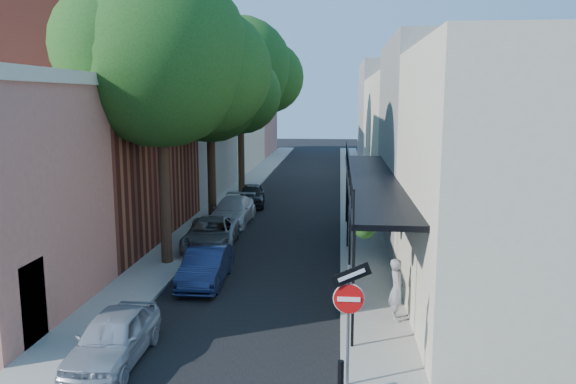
% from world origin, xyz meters
% --- Properties ---
extents(road_surface, '(6.00, 64.00, 0.01)m').
position_xyz_m(road_surface, '(0.00, 30.00, 0.01)').
color(road_surface, black).
rests_on(road_surface, ground).
extents(sidewalk_left, '(2.00, 64.00, 0.12)m').
position_xyz_m(sidewalk_left, '(-4.00, 30.00, 0.06)').
color(sidewalk_left, gray).
rests_on(sidewalk_left, ground).
extents(sidewalk_right, '(2.00, 64.00, 0.12)m').
position_xyz_m(sidewalk_right, '(4.00, 30.00, 0.06)').
color(sidewalk_right, gray).
rests_on(sidewalk_right, ground).
extents(buildings_left, '(10.10, 59.10, 12.00)m').
position_xyz_m(buildings_left, '(-9.30, 28.76, 4.94)').
color(buildings_left, '#CB7668').
rests_on(buildings_left, ground).
extents(buildings_right, '(9.80, 55.00, 10.00)m').
position_xyz_m(buildings_right, '(8.99, 29.49, 4.42)').
color(buildings_right, beige).
rests_on(buildings_right, ground).
extents(sign_post, '(0.89, 0.17, 2.99)m').
position_xyz_m(sign_post, '(3.16, 0.97, 2.04)').
color(sign_post, '#595B60').
rests_on(sign_post, ground).
extents(bollard, '(0.14, 0.14, 0.80)m').
position_xyz_m(bollard, '(3.00, 0.50, 0.52)').
color(bollard, black).
rests_on(bollard, sidewalk_right).
extents(oak_near, '(7.48, 6.80, 11.42)m').
position_xyz_m(oak_near, '(-3.37, 10.26, 7.88)').
color(oak_near, black).
rests_on(oak_near, ground).
extents(oak_mid, '(6.60, 6.00, 10.20)m').
position_xyz_m(oak_mid, '(-3.42, 18.23, 7.06)').
color(oak_mid, black).
rests_on(oak_mid, ground).
extents(oak_far, '(7.70, 7.00, 11.90)m').
position_xyz_m(oak_far, '(-3.35, 27.27, 8.26)').
color(oak_far, black).
rests_on(oak_far, ground).
extents(parked_car_a, '(1.55, 3.76, 1.27)m').
position_xyz_m(parked_car_a, '(-2.60, 1.82, 0.64)').
color(parked_car_a, '#999FAA').
rests_on(parked_car_a, ground).
extents(parked_car_b, '(1.44, 3.92, 1.28)m').
position_xyz_m(parked_car_b, '(-1.74, 7.90, 0.64)').
color(parked_car_b, '#141D3E').
rests_on(parked_car_b, ground).
extents(parked_car_c, '(2.60, 4.86, 1.30)m').
position_xyz_m(parked_car_c, '(-2.60, 12.48, 0.65)').
color(parked_car_c, '#5C5F64').
rests_on(parked_car_c, ground).
extents(parked_car_d, '(2.03, 4.72, 1.35)m').
position_xyz_m(parked_car_d, '(-2.60, 17.45, 0.68)').
color(parked_car_d, silver).
rests_on(parked_car_d, ground).
extents(parked_car_e, '(2.00, 4.02, 1.32)m').
position_xyz_m(parked_car_e, '(-2.40, 22.49, 0.66)').
color(parked_car_e, black).
rests_on(parked_car_e, ground).
extents(pedestrian, '(0.47, 0.69, 1.83)m').
position_xyz_m(pedestrian, '(4.60, 4.89, 1.04)').
color(pedestrian, gray).
rests_on(pedestrian, sidewalk_right).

